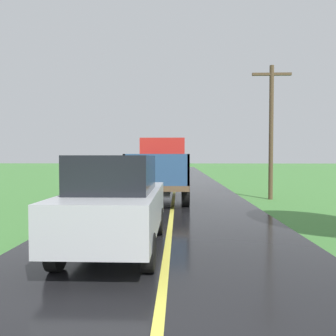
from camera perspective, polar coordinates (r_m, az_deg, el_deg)
name	(u,v)px	position (r m, az deg, el deg)	size (l,w,h in m)	color
banana_truck_near	(162,168)	(14.48, -1.09, -0.05)	(2.38, 5.82, 2.80)	#2D2D30
utility_pole_roadside	(271,127)	(15.52, 18.13, 6.99)	(1.79, 0.20, 6.20)	brown
following_car	(117,201)	(6.51, -9.28, -5.96)	(1.74, 4.10, 1.92)	#B7BABF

